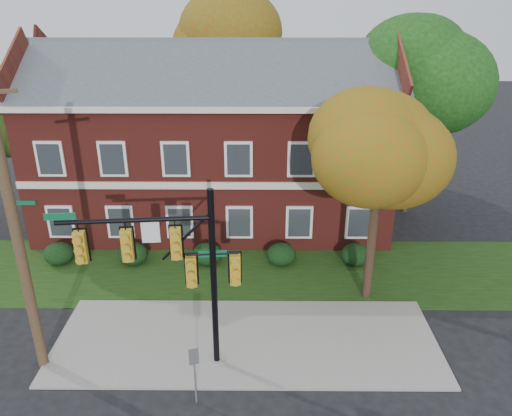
{
  "coord_description": "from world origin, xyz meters",
  "views": [
    {
      "loc": [
        0.46,
        -13.95,
        11.87
      ],
      "look_at": [
        0.34,
        3.0,
        4.51
      ],
      "focal_mm": 35.0,
      "sensor_mm": 36.0,
      "label": 1
    }
  ],
  "objects_px": {
    "hedge_left": "(133,254)",
    "tree_right_rear": "(429,70)",
    "utility_pole": "(16,231)",
    "tree_near_right": "(388,145)",
    "sign_post": "(194,366)",
    "hedge_right": "(281,254)",
    "traffic_signal": "(176,263)",
    "hedge_far_left": "(59,254)",
    "hedge_far_right": "(356,255)",
    "tree_far_rear": "(242,43)",
    "tree_left_rear": "(16,105)",
    "hedge_center": "(207,254)",
    "apartment_building": "(213,133)"
  },
  "relations": [
    {
      "from": "utility_pole",
      "to": "tree_far_rear",
      "type": "bearing_deg",
      "value": 54.78
    },
    {
      "from": "tree_left_rear",
      "to": "tree_right_rear",
      "type": "bearing_deg",
      "value": 5.36
    },
    {
      "from": "tree_left_rear",
      "to": "utility_pole",
      "type": "xyz_separation_m",
      "value": [
        4.73,
        -11.14,
        -1.53
      ]
    },
    {
      "from": "hedge_center",
      "to": "tree_left_rear",
      "type": "xyz_separation_m",
      "value": [
        -9.73,
        4.14,
        6.16
      ]
    },
    {
      "from": "tree_left_rear",
      "to": "sign_post",
      "type": "distance_m",
      "value": 17.24
    },
    {
      "from": "tree_left_rear",
      "to": "tree_far_rear",
      "type": "distance_m",
      "value": 14.4
    },
    {
      "from": "tree_left_rear",
      "to": "tree_right_rear",
      "type": "relative_size",
      "value": 0.84
    },
    {
      "from": "hedge_center",
      "to": "tree_near_right",
      "type": "distance_m",
      "value": 9.9
    },
    {
      "from": "hedge_left",
      "to": "traffic_signal",
      "type": "height_order",
      "value": "traffic_signal"
    },
    {
      "from": "tree_near_right",
      "to": "tree_far_rear",
      "type": "height_order",
      "value": "tree_far_rear"
    },
    {
      "from": "tree_right_rear",
      "to": "traffic_signal",
      "type": "bearing_deg",
      "value": -131.21
    },
    {
      "from": "hedge_far_right",
      "to": "sign_post",
      "type": "distance_m",
      "value": 10.9
    },
    {
      "from": "traffic_signal",
      "to": "tree_near_right",
      "type": "bearing_deg",
      "value": 24.13
    },
    {
      "from": "hedge_center",
      "to": "hedge_far_right",
      "type": "bearing_deg",
      "value": 0.0
    },
    {
      "from": "hedge_far_left",
      "to": "hedge_right",
      "type": "height_order",
      "value": "same"
    },
    {
      "from": "hedge_left",
      "to": "utility_pole",
      "type": "bearing_deg",
      "value": -102.09
    },
    {
      "from": "hedge_far_right",
      "to": "tree_left_rear",
      "type": "distance_m",
      "value": 18.3
    },
    {
      "from": "tree_near_right",
      "to": "utility_pole",
      "type": "bearing_deg",
      "value": -161.18
    },
    {
      "from": "hedge_far_left",
      "to": "tree_right_rear",
      "type": "relative_size",
      "value": 0.13
    },
    {
      "from": "hedge_far_right",
      "to": "hedge_right",
      "type": "bearing_deg",
      "value": 180.0
    },
    {
      "from": "hedge_left",
      "to": "tree_right_rear",
      "type": "relative_size",
      "value": 0.13
    },
    {
      "from": "hedge_right",
      "to": "traffic_signal",
      "type": "distance_m",
      "value": 8.64
    },
    {
      "from": "hedge_far_right",
      "to": "tree_left_rear",
      "type": "relative_size",
      "value": 0.16
    },
    {
      "from": "hedge_left",
      "to": "sign_post",
      "type": "xyz_separation_m",
      "value": [
        4.0,
        -8.7,
        0.89
      ]
    },
    {
      "from": "tree_right_rear",
      "to": "utility_pole",
      "type": "relative_size",
      "value": 1.05
    },
    {
      "from": "tree_near_right",
      "to": "sign_post",
      "type": "distance_m",
      "value": 10.35
    },
    {
      "from": "hedge_center",
      "to": "sign_post",
      "type": "distance_m",
      "value": 8.76
    },
    {
      "from": "apartment_building",
      "to": "sign_post",
      "type": "height_order",
      "value": "apartment_building"
    },
    {
      "from": "hedge_far_left",
      "to": "hedge_right",
      "type": "relative_size",
      "value": 1.0
    },
    {
      "from": "tree_near_right",
      "to": "hedge_center",
      "type": "bearing_deg",
      "value": 158.58
    },
    {
      "from": "apartment_building",
      "to": "hedge_right",
      "type": "relative_size",
      "value": 13.43
    },
    {
      "from": "tree_right_rear",
      "to": "sign_post",
      "type": "xyz_separation_m",
      "value": [
        -10.81,
        -14.81,
        -6.7
      ]
    },
    {
      "from": "hedge_center",
      "to": "tree_left_rear",
      "type": "relative_size",
      "value": 0.16
    },
    {
      "from": "hedge_far_right",
      "to": "utility_pole",
      "type": "height_order",
      "value": "utility_pole"
    },
    {
      "from": "utility_pole",
      "to": "hedge_far_right",
      "type": "bearing_deg",
      "value": 12.56
    },
    {
      "from": "hedge_left",
      "to": "tree_far_rear",
      "type": "distance_m",
      "value": 16.25
    },
    {
      "from": "tree_left_rear",
      "to": "hedge_center",
      "type": "bearing_deg",
      "value": -23.04
    },
    {
      "from": "tree_far_rear",
      "to": "tree_right_rear",
      "type": "bearing_deg",
      "value": -35.0
    },
    {
      "from": "tree_right_rear",
      "to": "traffic_signal",
      "type": "distance_m",
      "value": 17.89
    },
    {
      "from": "hedge_far_left",
      "to": "hedge_right",
      "type": "distance_m",
      "value": 10.5
    },
    {
      "from": "hedge_right",
      "to": "hedge_center",
      "type": "bearing_deg",
      "value": 180.0
    },
    {
      "from": "hedge_far_left",
      "to": "tree_left_rear",
      "type": "height_order",
      "value": "tree_left_rear"
    },
    {
      "from": "sign_post",
      "to": "tree_near_right",
      "type": "bearing_deg",
      "value": 19.5
    },
    {
      "from": "hedge_left",
      "to": "hedge_right",
      "type": "relative_size",
      "value": 1.0
    },
    {
      "from": "hedge_right",
      "to": "tree_far_rear",
      "type": "distance_m",
      "value": 15.66
    },
    {
      "from": "apartment_building",
      "to": "hedge_left",
      "type": "bearing_deg",
      "value": -123.67
    },
    {
      "from": "hedge_left",
      "to": "utility_pole",
      "type": "height_order",
      "value": "utility_pole"
    },
    {
      "from": "hedge_left",
      "to": "hedge_right",
      "type": "distance_m",
      "value": 7.0
    },
    {
      "from": "hedge_far_left",
      "to": "hedge_center",
      "type": "xyz_separation_m",
      "value": [
        7.0,
        0.0,
        0.0
      ]
    },
    {
      "from": "hedge_center",
      "to": "hedge_far_left",
      "type": "bearing_deg",
      "value": 180.0
    }
  ]
}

